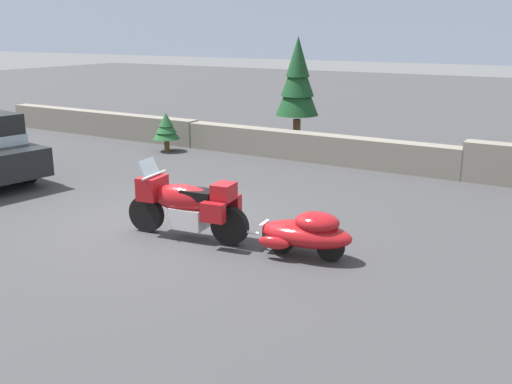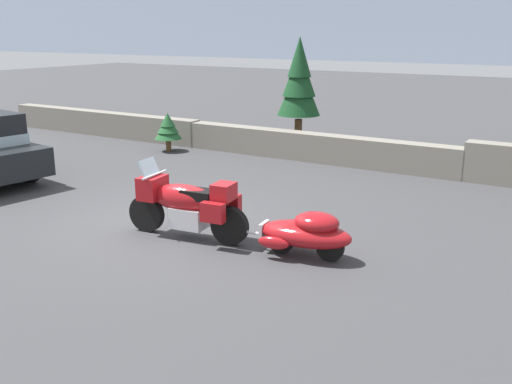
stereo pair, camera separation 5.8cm
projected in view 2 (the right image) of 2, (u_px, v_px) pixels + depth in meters
The scene contains 6 objects.
ground_plane at pixel (167, 223), 10.91m from camera, with size 80.00×80.00×0.00m, color #38383A.
stone_guard_wall at pixel (330, 148), 15.69m from camera, with size 24.00×0.54×0.95m.
touring_motorcycle at pixel (186, 203), 9.98m from camera, with size 2.31×0.91×1.33m.
car_shaped_trailer at pixel (306, 232), 9.17m from camera, with size 2.23×0.90×0.76m.
pine_tree_secondary at pixel (299, 81), 16.76m from camera, with size 1.24×1.24×3.32m.
pine_sapling_near at pixel (168, 127), 17.18m from camera, with size 0.79×0.79×1.14m.
Camera 2 is at (6.78, -8.00, 3.48)m, focal length 40.99 mm.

